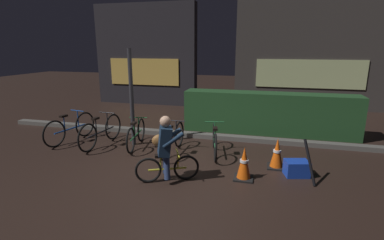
{
  "coord_description": "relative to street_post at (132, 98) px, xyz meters",
  "views": [
    {
      "loc": [
        1.72,
        -5.21,
        2.42
      ],
      "look_at": [
        0.2,
        0.6,
        0.9
      ],
      "focal_mm": 27.03,
      "sensor_mm": 36.0,
      "label": 1
    }
  ],
  "objects": [
    {
      "name": "parked_bike_center_right",
      "position": [
        1.16,
        -0.34,
        -0.86
      ],
      "size": [
        0.46,
        1.58,
        0.73
      ],
      "rotation": [
        0.0,
        0.0,
        1.54
      ],
      "color": "black",
      "rests_on": "ground"
    },
    {
      "name": "traffic_cone_far",
      "position": [
        3.49,
        -0.6,
        -0.89
      ],
      "size": [
        0.36,
        0.36,
        0.63
      ],
      "color": "black",
      "rests_on": "ground"
    },
    {
      "name": "storefront_right",
      "position": [
        4.78,
        6.0,
        1.21
      ],
      "size": [
        5.8,
        0.54,
        4.84
      ],
      "color": "#383330",
      "rests_on": "ground"
    },
    {
      "name": "cyclist",
      "position": [
        1.49,
        -1.74,
        -0.57
      ],
      "size": [
        1.1,
        0.57,
        1.25
      ],
      "rotation": [
        0.0,
        0.0,
        0.44
      ],
      "color": "black",
      "rests_on": "ground"
    },
    {
      "name": "parked_bike_left_mid",
      "position": [
        -0.76,
        -0.24,
        -0.84
      ],
      "size": [
        0.46,
        1.73,
        0.8
      ],
      "rotation": [
        0.0,
        0.0,
        1.49
      ],
      "color": "black",
      "rests_on": "ground"
    },
    {
      "name": "street_post",
      "position": [
        0.0,
        0.0,
        0.0
      ],
      "size": [
        0.1,
        0.1,
        2.39
      ],
      "primitive_type": "cylinder",
      "color": "#2D2D33",
      "rests_on": "ground"
    },
    {
      "name": "closed_umbrella",
      "position": [
        4.04,
        -1.15,
        -0.8
      ],
      "size": [
        0.27,
        0.36,
        0.79
      ],
      "primitive_type": "cylinder",
      "rotation": [
        0.0,
        0.43,
        2.18
      ],
      "color": "black",
      "rests_on": "ground"
    },
    {
      "name": "ground_plane",
      "position": [
        1.49,
        -1.2,
        -1.2
      ],
      "size": [
        40.0,
        40.0,
        0.0
      ],
      "primitive_type": "plane",
      "color": "black"
    },
    {
      "name": "hedge_row",
      "position": [
        3.29,
        1.9,
        -0.61
      ],
      "size": [
        4.8,
        0.7,
        1.17
      ],
      "primitive_type": "cube",
      "color": "#214723",
      "rests_on": "ground"
    },
    {
      "name": "parked_bike_center_left",
      "position": [
        0.14,
        -0.14,
        -0.88
      ],
      "size": [
        0.46,
        1.51,
        0.7
      ],
      "rotation": [
        0.0,
        0.0,
        1.73
      ],
      "color": "black",
      "rests_on": "ground"
    },
    {
      "name": "traffic_cone_near",
      "position": [
        2.88,
        -1.3,
        -0.89
      ],
      "size": [
        0.36,
        0.36,
        0.63
      ],
      "color": "black",
      "rests_on": "ground"
    },
    {
      "name": "parked_bike_leftmost",
      "position": [
        -1.71,
        -0.18,
        -0.84
      ],
      "size": [
        0.46,
        1.68,
        0.78
      ],
      "rotation": [
        0.0,
        0.0,
        1.39
      ],
      "color": "black",
      "rests_on": "ground"
    },
    {
      "name": "sidewalk_curb",
      "position": [
        1.49,
        1.0,
        -1.14
      ],
      "size": [
        12.0,
        0.24,
        0.12
      ],
      "primitive_type": "cube",
      "color": "#56544F",
      "rests_on": "ground"
    },
    {
      "name": "parked_bike_right_mid",
      "position": [
        2.12,
        -0.15,
        -0.87
      ],
      "size": [
        0.47,
        1.53,
        0.72
      ],
      "rotation": [
        0.0,
        0.0,
        1.79
      ],
      "color": "black",
      "rests_on": "ground"
    },
    {
      "name": "storefront_left",
      "position": [
        -1.88,
        5.3,
        0.88
      ],
      "size": [
        4.38,
        0.54,
        4.17
      ],
      "color": "#262328",
      "rests_on": "ground"
    },
    {
      "name": "blue_crate",
      "position": [
        3.86,
        -0.9,
        -1.05
      ],
      "size": [
        0.51,
        0.42,
        0.3
      ],
      "primitive_type": "cube",
      "rotation": [
        0.0,
        0.0,
        0.26
      ],
      "color": "#193DB7",
      "rests_on": "ground"
    }
  ]
}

